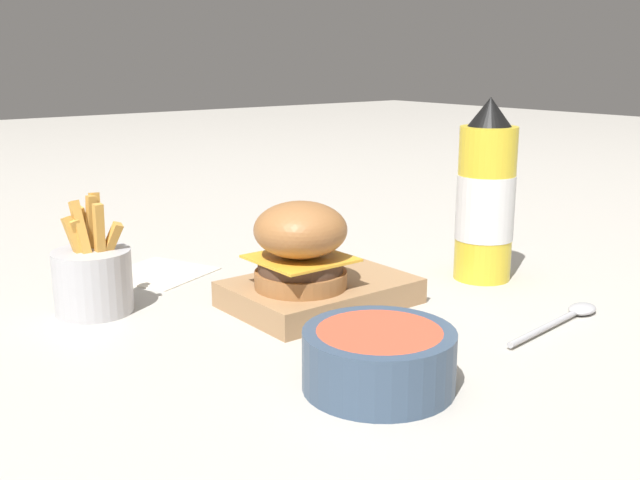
{
  "coord_description": "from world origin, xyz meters",
  "views": [
    {
      "loc": [
        0.51,
        0.67,
        0.29
      ],
      "look_at": [
        -0.02,
        -0.01,
        0.08
      ],
      "focal_mm": 42.0,
      "sensor_mm": 36.0,
      "label": 1
    }
  ],
  "objects_px": {
    "burger": "(301,245)",
    "side_bowl": "(379,358)",
    "serving_board": "(320,292)",
    "fries_basket": "(93,277)",
    "spoon": "(570,315)",
    "ketchup_bottle": "(485,199)"
  },
  "relations": [
    {
      "from": "serving_board",
      "to": "burger",
      "type": "xyz_separation_m",
      "value": [
        0.03,
        0.01,
        0.07
      ]
    },
    {
      "from": "serving_board",
      "to": "spoon",
      "type": "relative_size",
      "value": 1.18
    },
    {
      "from": "fries_basket",
      "to": "serving_board",
      "type": "bearing_deg",
      "value": 147.41
    },
    {
      "from": "fries_basket",
      "to": "spoon",
      "type": "distance_m",
      "value": 0.55
    },
    {
      "from": "side_bowl",
      "to": "spoon",
      "type": "xyz_separation_m",
      "value": [
        -0.29,
        0.0,
        -0.02
      ]
    },
    {
      "from": "ketchup_bottle",
      "to": "serving_board",
      "type": "bearing_deg",
      "value": -11.34
    },
    {
      "from": "ketchup_bottle",
      "to": "fries_basket",
      "type": "distance_m",
      "value": 0.51
    },
    {
      "from": "burger",
      "to": "spoon",
      "type": "distance_m",
      "value": 0.32
    },
    {
      "from": "burger",
      "to": "fries_basket",
      "type": "distance_m",
      "value": 0.25
    },
    {
      "from": "serving_board",
      "to": "burger",
      "type": "bearing_deg",
      "value": 13.04
    },
    {
      "from": "burger",
      "to": "side_bowl",
      "type": "xyz_separation_m",
      "value": [
        0.07,
        0.21,
        -0.05
      ]
    },
    {
      "from": "spoon",
      "to": "burger",
      "type": "bearing_deg",
      "value": 129.96
    },
    {
      "from": "fries_basket",
      "to": "side_bowl",
      "type": "bearing_deg",
      "value": 108.74
    },
    {
      "from": "ketchup_bottle",
      "to": "fries_basket",
      "type": "relative_size",
      "value": 1.74
    },
    {
      "from": "burger",
      "to": "spoon",
      "type": "bearing_deg",
      "value": 136.9
    },
    {
      "from": "serving_board",
      "to": "ketchup_bottle",
      "type": "relative_size",
      "value": 0.88
    },
    {
      "from": "serving_board",
      "to": "fries_basket",
      "type": "xyz_separation_m",
      "value": [
        0.22,
        -0.14,
        0.03
      ]
    },
    {
      "from": "burger",
      "to": "side_bowl",
      "type": "relative_size",
      "value": 0.78
    },
    {
      "from": "ketchup_bottle",
      "to": "spoon",
      "type": "bearing_deg",
      "value": 73.9
    },
    {
      "from": "side_bowl",
      "to": "spoon",
      "type": "bearing_deg",
      "value": 179.59
    },
    {
      "from": "fries_basket",
      "to": "spoon",
      "type": "xyz_separation_m",
      "value": [
        -0.42,
        0.36,
        -0.04
      ]
    },
    {
      "from": "fries_basket",
      "to": "spoon",
      "type": "bearing_deg",
      "value": 138.93
    }
  ]
}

